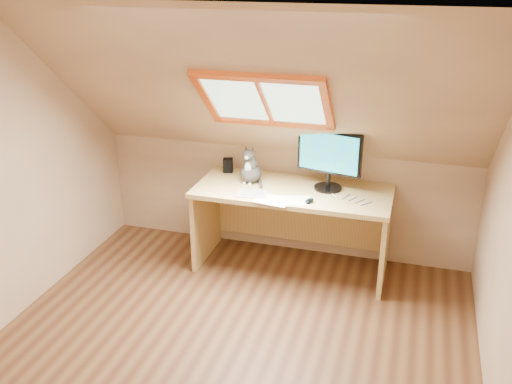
% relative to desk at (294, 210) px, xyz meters
% --- Properties ---
extents(ground, '(3.50, 3.50, 0.00)m').
position_rel_desk_xyz_m(ground, '(-0.16, -1.45, -0.54)').
color(ground, brown).
rests_on(ground, ground).
extents(room_shell, '(3.52, 3.52, 2.41)m').
position_rel_desk_xyz_m(room_shell, '(-0.16, -1.54, 0.89)').
color(room_shell, tan).
rests_on(room_shell, ground).
extents(desk, '(1.70, 0.74, 0.78)m').
position_rel_desk_xyz_m(desk, '(0.00, 0.00, 0.00)').
color(desk, '#DCB868').
rests_on(desk, ground).
extents(monitor, '(0.56, 0.24, 0.52)m').
position_rel_desk_xyz_m(monitor, '(0.29, 0.01, 0.53)').
color(monitor, black).
rests_on(monitor, desk).
extents(cat, '(0.21, 0.24, 0.35)m').
position_rel_desk_xyz_m(cat, '(-0.40, -0.02, 0.35)').
color(cat, '#413D3A').
rests_on(cat, desk).
extents(desk_speaker, '(0.11, 0.11, 0.13)m').
position_rel_desk_xyz_m(desk_speaker, '(-0.68, 0.18, 0.30)').
color(desk_speaker, black).
rests_on(desk_speaker, desk).
extents(graphics_tablet, '(0.28, 0.22, 0.01)m').
position_rel_desk_xyz_m(graphics_tablet, '(-0.30, -0.29, 0.24)').
color(graphics_tablet, '#B2B2B7').
rests_on(graphics_tablet, desk).
extents(mouse, '(0.09, 0.12, 0.03)m').
position_rel_desk_xyz_m(mouse, '(0.20, -0.32, 0.25)').
color(mouse, black).
rests_on(mouse, desk).
extents(papers, '(0.33, 0.27, 0.00)m').
position_rel_desk_xyz_m(papers, '(-0.01, -0.33, 0.23)').
color(papers, white).
rests_on(papers, desk).
extents(cables, '(0.51, 0.26, 0.01)m').
position_rel_desk_xyz_m(cables, '(0.46, -0.19, 0.24)').
color(cables, silver).
rests_on(cables, desk).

